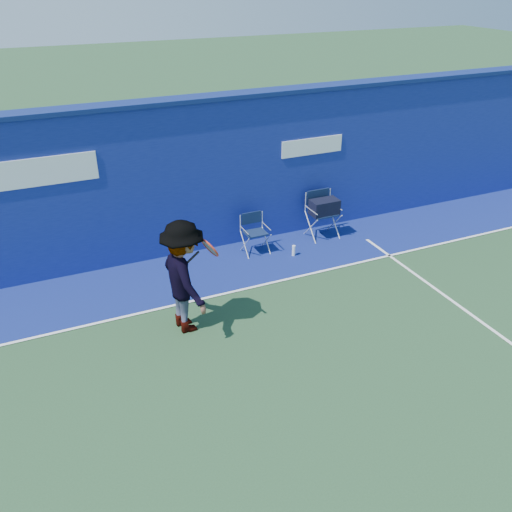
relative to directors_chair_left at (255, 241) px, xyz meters
name	(u,v)px	position (x,y,z in m)	size (l,w,h in m)	color
ground	(247,435)	(-2.08, -4.47, -0.25)	(80.00, 80.00, 0.00)	#244427
stadium_wall	(139,184)	(-2.08, 0.73, 1.30)	(24.00, 0.50, 3.08)	navy
out_of_bounds_strip	(161,281)	(-2.08, -0.37, -0.25)	(24.00, 1.80, 0.01)	navy
court_lines	(229,403)	(-2.08, -3.87, -0.24)	(24.00, 12.00, 0.01)	white
directors_chair_left	(255,241)	(0.00, 0.00, 0.00)	(0.49, 0.43, 0.81)	silver
directors_chair_right	(323,219)	(1.62, 0.09, 0.16)	(0.59, 0.53, 0.99)	silver
water_bottle	(294,251)	(0.65, -0.46, -0.14)	(0.07, 0.07, 0.23)	silver
tennis_player	(184,277)	(-2.06, -1.95, 0.69)	(0.96, 1.28, 1.88)	#EA4738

